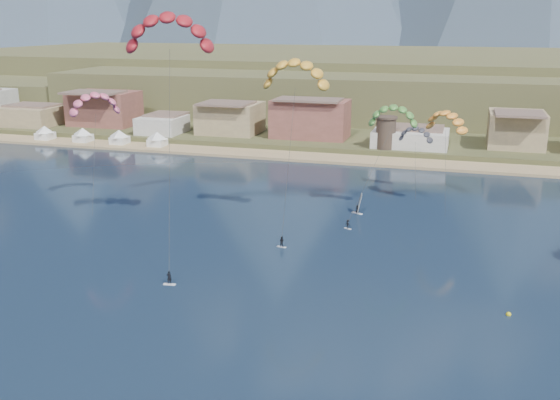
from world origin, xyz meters
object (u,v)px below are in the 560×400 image
Objects in this scene: watchtower at (386,132)px; buoy at (508,314)px; kitesurfer_yellow at (295,70)px; kitesurfer_green at (393,113)px; windsurfer at (358,207)px; kitesurfer_red at (169,26)px.

watchtower is 93.81m from buoy.
watchtower is at bearing 83.00° from kitesurfer_yellow.
kitesurfer_green is 18.57m from windsurfer.
kitesurfer_red is at bearing -138.19° from windsurfer.
buoy is at bearing -55.76° from windsurfer.
watchtower is 67.29m from kitesurfer_yellow.
kitesurfer_yellow is 1.36× the size of kitesurfer_green.
kitesurfer_yellow is at bearing -144.30° from kitesurfer_green.
kitesurfer_green is (7.27, -52.74, 12.59)m from watchtower.
kitesurfer_red reaches higher than kitesurfer_green.
kitesurfer_yellow is at bearing 38.49° from kitesurfer_red.
kitesurfer_red reaches higher than windsurfer.
windsurfer is at bearing -173.39° from kitesurfer_green.
kitesurfer_red is (-24.00, -76.46, 27.60)m from watchtower.
buoy is (34.35, -26.18, -26.88)m from kitesurfer_yellow.
watchtower is 54.71m from kitesurfer_green.
buoy is at bearing -62.48° from kitesurfer_green.
watchtower is 0.29× the size of kitesurfer_yellow.
kitesurfer_red is at bearing -107.43° from watchtower.
kitesurfer_green is at bearing -82.15° from watchtower.
windsurfer reaches higher than buoy.
kitesurfer_green is 5.76× the size of windsurfer.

